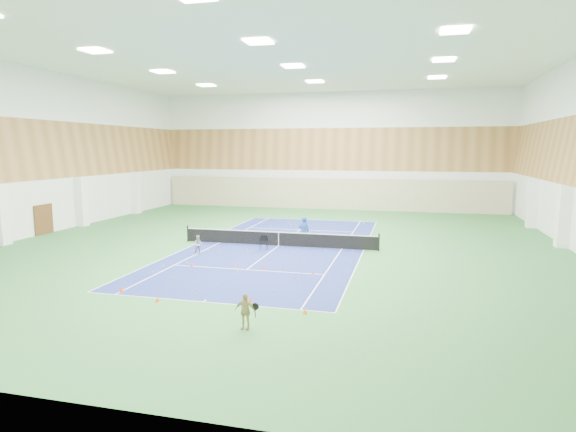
{
  "coord_description": "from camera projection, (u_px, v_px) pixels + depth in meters",
  "views": [
    {
      "loc": [
        8.04,
        -29.55,
        6.27
      ],
      "look_at": [
        0.65,
        -0.09,
        2.0
      ],
      "focal_mm": 30.0,
      "sensor_mm": 36.0,
      "label": 1
    }
  ],
  "objects": [
    {
      "name": "child_court",
      "position": [
        199.0,
        244.0,
        28.83
      ],
      "size": [
        0.68,
        0.64,
        1.12
      ],
      "primitive_type": "imported",
      "rotation": [
        0.0,
        0.0,
        0.5
      ],
      "color": "#93929A",
      "rests_on": "ground"
    },
    {
      "name": "ceiling_light_grid",
      "position": [
        278.0,
        56.0,
        29.53
      ],
      "size": [
        21.4,
        25.4,
        0.06
      ],
      "primitive_type": null,
      "color": "white",
      "rests_on": "room_shell"
    },
    {
      "name": "cone_svc_a",
      "position": [
        192.0,
        265.0,
        25.74
      ],
      "size": [
        0.19,
        0.19,
        0.2
      ],
      "primitive_type": "cone",
      "color": "red",
      "rests_on": "ground"
    },
    {
      "name": "room_shell",
      "position": [
        278.0,
        153.0,
        30.36
      ],
      "size": [
        36.0,
        40.0,
        12.0
      ],
      "primitive_type": null,
      "color": "white",
      "rests_on": "ground"
    },
    {
      "name": "ball_cart",
      "position": [
        264.0,
        243.0,
        29.93
      ],
      "size": [
        0.57,
        0.57,
        0.88
      ],
      "primitive_type": null,
      "rotation": [
        0.0,
        0.0,
        0.14
      ],
      "color": "black",
      "rests_on": "ground"
    },
    {
      "name": "coach",
      "position": [
        304.0,
        231.0,
        31.26
      ],
      "size": [
        0.79,
        0.63,
        1.9
      ],
      "primitive_type": "imported",
      "rotation": [
        0.0,
        0.0,
        3.43
      ],
      "color": "#204292",
      "rests_on": "ground"
    },
    {
      "name": "child_apron",
      "position": [
        245.0,
        311.0,
        16.78
      ],
      "size": [
        0.76,
        0.32,
        1.29
      ],
      "primitive_type": "imported",
      "rotation": [
        0.0,
        0.0,
        -0.0
      ],
      "color": "tan",
      "rests_on": "ground"
    },
    {
      "name": "cone_svc_d",
      "position": [
        313.0,
        272.0,
        24.22
      ],
      "size": [
        0.17,
        0.17,
        0.19
      ],
      "primitive_type": "cone",
      "color": "#FF5C0D",
      "rests_on": "ground"
    },
    {
      "name": "tennis_net",
      "position": [
        279.0,
        238.0,
        31.11
      ],
      "size": [
        12.8,
        0.1,
        1.1
      ],
      "primitive_type": null,
      "color": "black",
      "rests_on": "ground"
    },
    {
      "name": "wood_cladding",
      "position": [
        278.0,
        121.0,
        30.08
      ],
      "size": [
        36.0,
        40.0,
        8.0
      ],
      "primitive_type": null,
      "color": "#A6703D",
      "rests_on": "room_shell"
    },
    {
      "name": "back_curtain",
      "position": [
        328.0,
        194.0,
        49.94
      ],
      "size": [
        35.4,
        0.16,
        3.2
      ],
      "primitive_type": "cube",
      "color": "#C6B793",
      "rests_on": "ground"
    },
    {
      "name": "court_surface",
      "position": [
        279.0,
        246.0,
        31.19
      ],
      "size": [
        10.97,
        23.77,
        0.01
      ],
      "primitive_type": "cube",
      "color": "navy",
      "rests_on": "ground"
    },
    {
      "name": "cone_base_b",
      "position": [
        157.0,
        300.0,
        19.8
      ],
      "size": [
        0.18,
        0.18,
        0.2
      ],
      "primitive_type": "cone",
      "color": "#FB4C0D",
      "rests_on": "ground"
    },
    {
      "name": "ground",
      "position": [
        279.0,
        246.0,
        31.19
      ],
      "size": [
        40.0,
        40.0,
        0.0
      ],
      "primitive_type": "plane",
      "color": "#2E6C34",
      "rests_on": "ground"
    },
    {
      "name": "tennis_balls_scatter",
      "position": [
        279.0,
        245.0,
        31.18
      ],
      "size": [
        10.57,
        22.77,
        0.07
      ],
      "primitive_type": null,
      "color": "#BBD123",
      "rests_on": "ground"
    },
    {
      "name": "cone_base_c",
      "position": [
        250.0,
        299.0,
        19.82
      ],
      "size": [
        0.21,
        0.21,
        0.23
      ],
      "primitive_type": "cone",
      "color": "#FF560D",
      "rests_on": "ground"
    },
    {
      "name": "cone_svc_b",
      "position": [
        235.0,
        264.0,
        25.78
      ],
      "size": [
        0.19,
        0.19,
        0.2
      ],
      "primitive_type": "cone",
      "color": "#D7610B",
      "rests_on": "ground"
    },
    {
      "name": "door_left_b",
      "position": [
        44.0,
        219.0,
        35.35
      ],
      "size": [
        0.08,
        1.8,
        2.2
      ],
      "primitive_type": "cube",
      "color": "#593319",
      "rests_on": "ground"
    },
    {
      "name": "cone_base_d",
      "position": [
        305.0,
        311.0,
        18.38
      ],
      "size": [
        0.21,
        0.21,
        0.23
      ],
      "primitive_type": "cone",
      "color": "orange",
      "rests_on": "ground"
    },
    {
      "name": "cone_base_a",
      "position": [
        122.0,
        289.0,
        21.2
      ],
      "size": [
        0.22,
        0.22,
        0.24
      ],
      "primitive_type": "cone",
      "color": "#FD460D",
      "rests_on": "ground"
    },
    {
      "name": "cone_svc_c",
      "position": [
        263.0,
        266.0,
        25.39
      ],
      "size": [
        0.2,
        0.2,
        0.22
      ],
      "primitive_type": "cone",
      "color": "#ED4E0C",
      "rests_on": "ground"
    }
  ]
}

